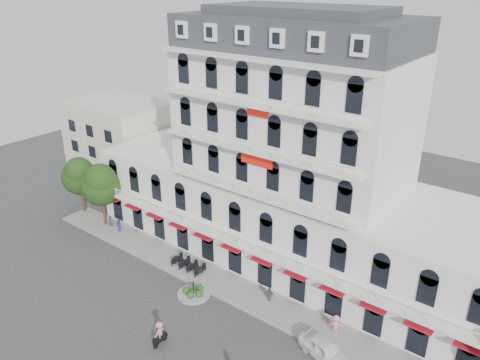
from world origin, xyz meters
name	(u,v)px	position (x,y,z in m)	size (l,w,h in m)	color
ground	(171,344)	(0.00, 0.00, 0.00)	(120.00, 120.00, 0.00)	#38383A
sidewalk	(237,291)	(0.00, 9.00, 0.08)	(53.00, 4.00, 0.16)	gray
main_building	(291,169)	(0.00, 18.00, 9.96)	(45.00, 15.00, 25.80)	silver
flank_building_west	(121,142)	(-30.00, 20.00, 6.00)	(14.00, 10.00, 12.00)	beige
traffic_island	(194,293)	(-3.00, 6.00, 0.26)	(3.20, 3.20, 1.60)	gray
parked_scooter_row	(189,269)	(-6.35, 8.80, 0.00)	(4.40, 1.80, 1.10)	black
tree_west_outer	(79,174)	(-25.95, 9.98, 5.35)	(4.50, 4.48, 7.76)	#382314
tree_west_inner	(101,183)	(-20.95, 9.48, 5.68)	(4.76, 4.76, 8.25)	#382314
parked_car	(325,350)	(10.88, 6.50, 0.82)	(1.93, 4.80, 1.64)	white
rider_center	(160,333)	(-0.70, -0.54, 1.21)	(0.77, 1.70, 2.28)	black
pedestrian_left	(119,226)	(-18.35, 9.50, 0.79)	(0.77, 0.50, 1.59)	navy
pedestrian_mid	(270,295)	(3.44, 9.50, 0.86)	(1.01, 0.42, 1.72)	#505256
pedestrian_right	(336,325)	(10.24, 9.50, 0.94)	(1.22, 0.70, 1.88)	pink
pedestrian_far	(110,222)	(-20.00, 9.50, 0.78)	(0.57, 0.37, 1.55)	navy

